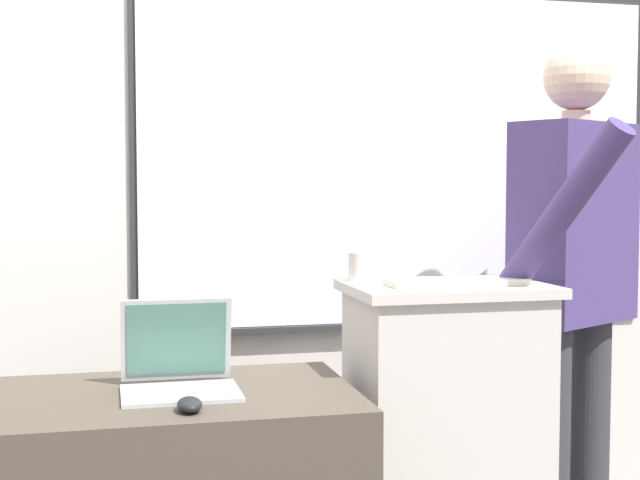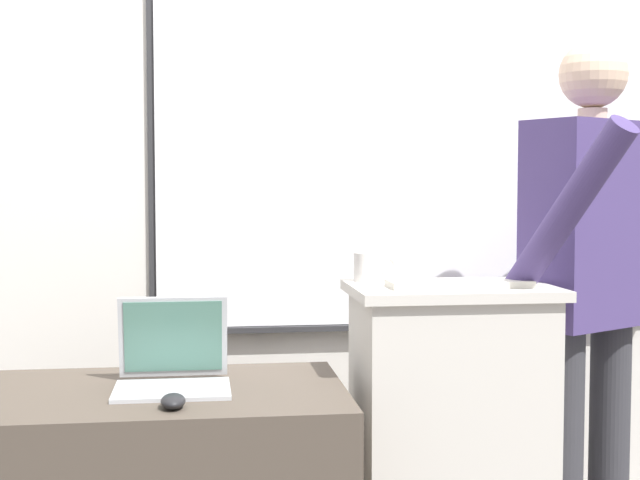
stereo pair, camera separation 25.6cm
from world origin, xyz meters
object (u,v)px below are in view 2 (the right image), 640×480
object	(u,v)px
lectern_podium	(449,451)
wireless_keyboard	(459,284)
laptop	(173,359)
computer_mouse_by_laptop	(173,401)
person_presenter	(591,273)
coffee_mug	(370,267)

from	to	relation	value
lectern_podium	wireless_keyboard	world-z (taller)	wireless_keyboard
lectern_podium	wireless_keyboard	xyz separation A→B (m)	(0.01, -0.05, 0.51)
laptop	computer_mouse_by_laptop	distance (m)	0.25
person_presenter	laptop	world-z (taller)	person_presenter
person_presenter	coffee_mug	xyz separation A→B (m)	(-0.70, 0.02, 0.03)
person_presenter	wireless_keyboard	bearing A→B (deg)	171.26
lectern_podium	person_presenter	distance (m)	0.72
lectern_podium	computer_mouse_by_laptop	size ratio (longest dim) A/B	9.98
computer_mouse_by_laptop	coffee_mug	size ratio (longest dim) A/B	0.72
laptop	wireless_keyboard	xyz separation A→B (m)	(0.81, 0.07, 0.18)
lectern_podium	computer_mouse_by_laptop	bearing A→B (deg)	-154.81
computer_mouse_by_laptop	coffee_mug	bearing A→B (deg)	41.37
person_presenter	wireless_keyboard	world-z (taller)	person_presenter
laptop	coffee_mug	distance (m)	0.68
wireless_keyboard	computer_mouse_by_laptop	bearing A→B (deg)	-158.23
lectern_podium	wireless_keyboard	size ratio (longest dim) A/B	2.42
lectern_podium	laptop	distance (m)	0.88
wireless_keyboard	computer_mouse_by_laptop	xyz separation A→B (m)	(-0.81, -0.32, -0.24)
person_presenter	laptop	size ratio (longest dim) A/B	5.78
coffee_mug	computer_mouse_by_laptop	bearing A→B (deg)	-138.63
wireless_keyboard	lectern_podium	bearing A→B (deg)	100.60
computer_mouse_by_laptop	coffee_mug	xyz separation A→B (m)	(0.58, 0.51, 0.27)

